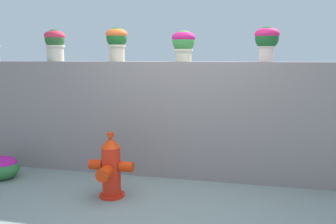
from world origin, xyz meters
TOP-DOWN VIEW (x-y plane):
  - ground_plane at (0.00, 0.00)m, footprint 24.00×24.00m
  - stone_wall at (0.00, 1.27)m, footprint 6.54×0.39m
  - potted_plant_1 at (-1.92, 1.26)m, footprint 0.29×0.29m
  - potted_plant_2 at (-0.97, 1.25)m, footprint 0.30×0.30m
  - potted_plant_3 at (-0.06, 1.31)m, footprint 0.31×0.31m
  - potted_plant_4 at (1.00, 1.27)m, footprint 0.30×0.30m
  - fire_hydrant at (-0.73, 0.32)m, footprint 0.53×0.43m
  - flower_bush_left at (-2.40, 0.58)m, footprint 0.47×0.43m

SIDE VIEW (x-z plane):
  - ground_plane at x=0.00m, z-range 0.00..0.00m
  - flower_bush_left at x=-2.40m, z-range 0.01..0.32m
  - fire_hydrant at x=-0.73m, z-range -0.04..0.73m
  - stone_wall at x=0.00m, z-range 0.00..1.56m
  - potted_plant_3 at x=-0.06m, z-range 1.60..2.01m
  - potted_plant_1 at x=-1.92m, z-range 1.60..2.05m
  - potted_plant_4 at x=1.00m, z-range 1.62..2.05m
  - potted_plant_2 at x=-0.97m, z-range 1.61..2.07m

